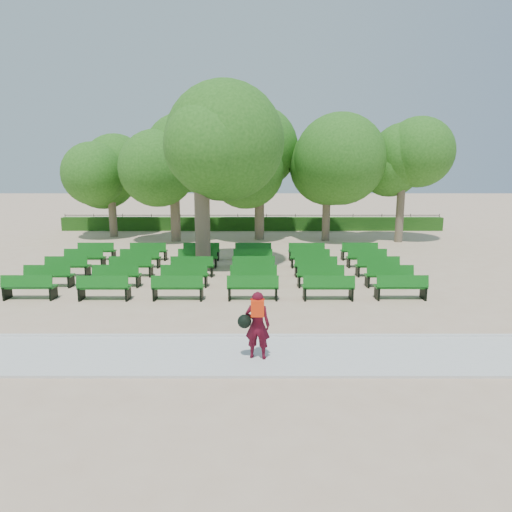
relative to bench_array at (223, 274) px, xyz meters
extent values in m
plane|color=tan|center=(1.05, -0.47, -0.09)|extent=(120.00, 120.00, 0.00)
cube|color=silver|center=(1.05, -7.87, -0.06)|extent=(30.00, 2.20, 0.06)
cube|color=silver|center=(1.05, -6.72, -0.04)|extent=(30.00, 0.12, 0.10)
cube|color=#1E4C13|center=(1.05, 13.53, 0.36)|extent=(26.00, 0.70, 0.90)
cube|color=#116115|center=(0.00, 0.01, 0.33)|extent=(1.69, 0.56, 0.06)
cube|color=#116115|center=(0.00, -0.18, 0.56)|extent=(1.67, 0.22, 0.39)
cylinder|color=brown|center=(-0.90, 1.15, 1.65)|extent=(0.64, 0.64, 3.47)
ellipsoid|color=#2D6A1C|center=(-0.90, 1.15, 4.69)|extent=(4.75, 4.75, 4.28)
imported|color=#4B0A19|center=(1.36, -8.06, 0.74)|extent=(0.61, 0.46, 1.53)
cube|color=red|center=(1.36, -8.23, 1.18)|extent=(0.29, 0.14, 0.36)
sphere|color=black|center=(1.07, -8.11, 0.84)|extent=(0.31, 0.31, 0.31)
camera|label=1|loc=(1.33, -17.62, 4.15)|focal=32.00mm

